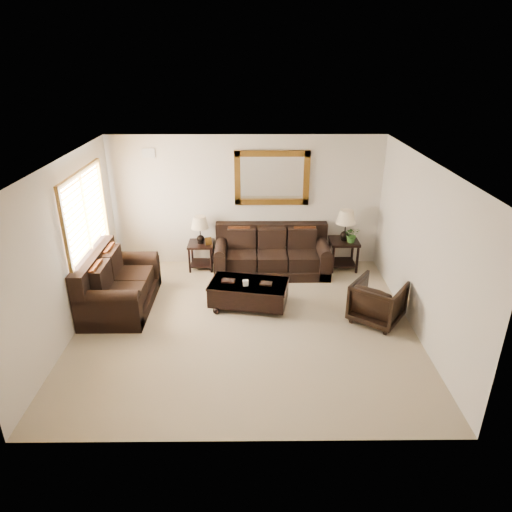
{
  "coord_description": "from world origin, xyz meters",
  "views": [
    {
      "loc": [
        0.12,
        -6.47,
        4.13
      ],
      "look_at": [
        0.18,
        0.6,
        0.98
      ],
      "focal_mm": 32.0,
      "sensor_mm": 36.0,
      "label": 1
    }
  ],
  "objects_px": {
    "sofa": "(272,256)",
    "end_table_right": "(345,231)",
    "loveseat": "(117,287)",
    "armchair": "(378,300)",
    "coffee_table": "(249,292)",
    "end_table_left": "(200,235)"
  },
  "relations": [
    {
      "from": "end_table_right",
      "to": "armchair",
      "type": "bearing_deg",
      "value": -84.61
    },
    {
      "from": "sofa",
      "to": "loveseat",
      "type": "height_order",
      "value": "loveseat"
    },
    {
      "from": "end_table_right",
      "to": "sofa",
      "type": "bearing_deg",
      "value": -175.2
    },
    {
      "from": "coffee_table",
      "to": "end_table_right",
      "type": "bearing_deg",
      "value": 49.33
    },
    {
      "from": "end_table_right",
      "to": "coffee_table",
      "type": "relative_size",
      "value": 0.86
    },
    {
      "from": "loveseat",
      "to": "armchair",
      "type": "bearing_deg",
      "value": -96.67
    },
    {
      "from": "end_table_right",
      "to": "coffee_table",
      "type": "bearing_deg",
      "value": -141.42
    },
    {
      "from": "end_table_left",
      "to": "armchair",
      "type": "xyz_separation_m",
      "value": [
        3.14,
        -2.09,
        -0.35
      ]
    },
    {
      "from": "sofa",
      "to": "end_table_right",
      "type": "relative_size",
      "value": 1.81
    },
    {
      "from": "end_table_right",
      "to": "coffee_table",
      "type": "distance_m",
      "value": 2.56
    },
    {
      "from": "end_table_right",
      "to": "armchair",
      "type": "distance_m",
      "value": 2.11
    },
    {
      "from": "end_table_right",
      "to": "end_table_left",
      "type": "bearing_deg",
      "value": 179.44
    },
    {
      "from": "loveseat",
      "to": "coffee_table",
      "type": "distance_m",
      "value": 2.32
    },
    {
      "from": "loveseat",
      "to": "armchair",
      "type": "distance_m",
      "value": 4.5
    },
    {
      "from": "sofa",
      "to": "end_table_right",
      "type": "distance_m",
      "value": 1.57
    },
    {
      "from": "sofa",
      "to": "loveseat",
      "type": "distance_m",
      "value": 3.12
    },
    {
      "from": "loveseat",
      "to": "armchair",
      "type": "relative_size",
      "value": 2.26
    },
    {
      "from": "loveseat",
      "to": "end_table_left",
      "type": "relative_size",
      "value": 1.57
    },
    {
      "from": "coffee_table",
      "to": "armchair",
      "type": "height_order",
      "value": "armchair"
    },
    {
      "from": "end_table_left",
      "to": "armchair",
      "type": "distance_m",
      "value": 3.78
    },
    {
      "from": "end_table_right",
      "to": "coffee_table",
      "type": "height_order",
      "value": "end_table_right"
    },
    {
      "from": "end_table_left",
      "to": "armchair",
      "type": "height_order",
      "value": "end_table_left"
    }
  ]
}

